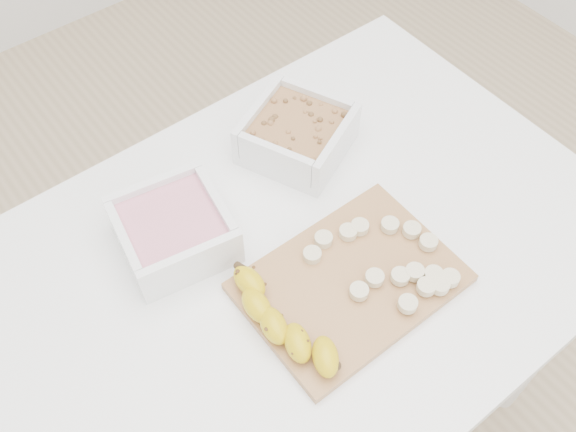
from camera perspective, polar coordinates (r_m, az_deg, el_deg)
ground at (r=1.67m, az=0.66°, el=-17.18°), size 3.50×3.50×0.00m
table at (r=1.07m, az=0.99°, el=-5.91°), size 1.00×0.70×0.75m
bowl_yogurt at (r=0.98m, az=-10.13°, el=-1.18°), size 0.18×0.18×0.07m
bowl_granola at (r=1.09m, az=0.82°, el=7.33°), size 0.21×0.21×0.08m
cutting_board at (r=0.96m, az=5.54°, el=-5.88°), size 0.31×0.22×0.01m
banana at (r=0.89m, az=-0.30°, el=-9.51°), size 0.08×0.21×0.04m
banana_slices at (r=0.96m, az=9.23°, el=-4.02°), size 0.18×0.20×0.02m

